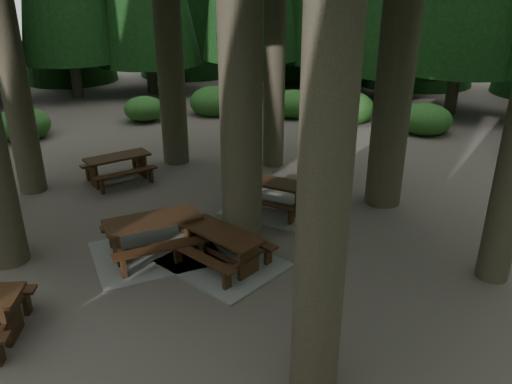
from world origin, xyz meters
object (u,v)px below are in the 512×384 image
Objects in this scene: picnic_table_b at (118,165)px; picnic_table_c at (274,200)px; picnic_table_f at (155,242)px; picnic_table_a at (223,254)px.

picnic_table_c reaches higher than picnic_table_b.
picnic_table_f is at bearing -112.93° from picnic_table_c.
picnic_table_a is 1.14× the size of picnic_table_b.
picnic_table_b is 4.52m from picnic_table_f.
picnic_table_f is (-1.44, -0.47, 0.04)m from picnic_table_a.
picnic_table_f reaches higher than picnic_table_c.
picnic_table_b is 4.78m from picnic_table_c.
picnic_table_a is 1.52m from picnic_table_f.
picnic_table_c is at bearing 15.41° from picnic_table_f.
picnic_table_a is 2.85m from picnic_table_c.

